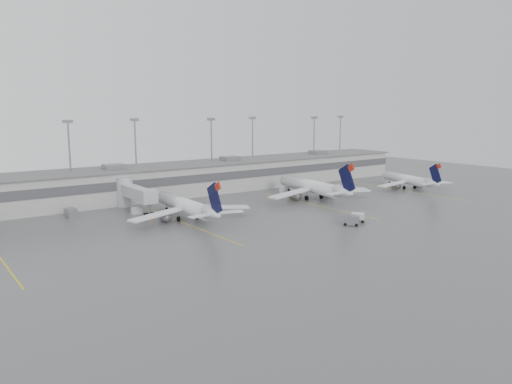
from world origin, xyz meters
TOP-DOWN VIEW (x-y plane):
  - ground at (0.00, 0.00)m, footprint 260.00×260.00m
  - terminal at (-0.01, 57.98)m, footprint 152.00×17.00m
  - light_masts at (0.00, 63.75)m, footprint 142.40×8.00m
  - jet_bridge_right at (-20.50, 45.72)m, footprint 4.00×17.20m
  - stand_markings at (-0.00, 24.00)m, footprint 105.25×40.00m
  - jet_mid_left at (-15.60, 27.96)m, footprint 27.36×30.71m
  - jet_mid_right at (22.43, 30.18)m, footprint 29.61×33.38m
  - jet_far_right at (56.69, 26.21)m, footprint 23.35×26.53m
  - baggage_tug at (12.07, 5.13)m, footprint 3.26×3.44m
  - baggage_cart at (8.87, 3.93)m, footprint 3.33×3.54m
  - gse_uld_b at (-21.70, 40.06)m, footprint 2.21×1.53m
  - gse_uld_c at (22.75, 42.39)m, footprint 2.31×1.62m
  - gse_loader at (-34.75, 44.79)m, footprint 2.15×3.26m
  - cone_b at (-22.38, 30.73)m, footprint 0.38×0.38m
  - cone_c at (12.64, 35.25)m, footprint 0.44×0.44m
  - cone_d at (42.78, 39.03)m, footprint 0.45×0.45m

SIDE VIEW (x-z plane):
  - ground at x=0.00m, z-range 0.00..0.00m
  - stand_markings at x=0.00m, z-range 0.00..0.01m
  - cone_b at x=-22.38m, z-range 0.00..0.60m
  - cone_c at x=12.64m, z-range 0.00..0.70m
  - cone_d at x=42.78m, z-range 0.00..0.72m
  - baggage_tug at x=12.07m, z-range -0.21..1.70m
  - gse_uld_b at x=-21.70m, z-range 0.00..1.51m
  - gse_uld_c at x=22.75m, z-range 0.00..1.57m
  - gse_loader at x=-34.75m, z-range 0.00..1.97m
  - baggage_cart at x=8.87m, z-range 0.04..2.04m
  - jet_far_right at x=56.69m, z-range -1.66..7.12m
  - jet_mid_left at x=-15.60m, z-range -1.88..8.05m
  - jet_mid_right at x=22.43m, z-range -2.05..8.77m
  - jet_bridge_right at x=-20.50m, z-range 0.37..7.37m
  - terminal at x=-0.01m, z-range -0.55..8.90m
  - light_masts at x=0.00m, z-range 1.73..22.33m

